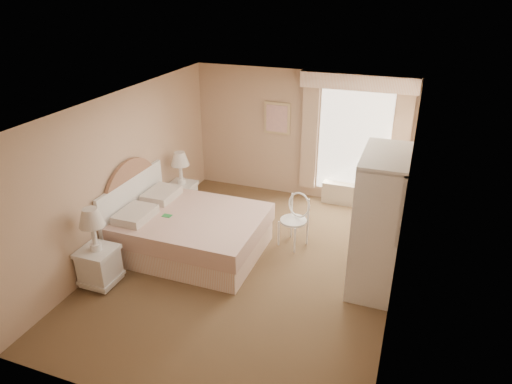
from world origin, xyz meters
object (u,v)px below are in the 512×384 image
at_px(cafe_chair, 296,216).
at_px(round_table, 378,210).
at_px(nightstand_far, 182,189).
at_px(armoire, 378,233).
at_px(nightstand_near, 98,257).
at_px(bed, 185,230).

bearing_deg(cafe_chair, round_table, 54.14).
bearing_deg(nightstand_far, armoire, -16.40).
distance_m(nightstand_far, cafe_chair, 2.36).
distance_m(nightstand_near, round_table, 4.51).
relative_size(bed, armoire, 1.12).
bearing_deg(bed, nightstand_far, 120.49).
bearing_deg(bed, armoire, 3.04).
height_order(nightstand_near, nightstand_far, nightstand_near).
height_order(round_table, armoire, armoire).
bearing_deg(nightstand_far, bed, -59.51).
xyz_separation_m(nightstand_near, nightstand_far, (-0.00, 2.46, -0.02)).
height_order(bed, armoire, armoire).
height_order(bed, nightstand_near, bed).
relative_size(nightstand_near, nightstand_far, 1.04).
xyz_separation_m(round_table, cafe_chair, (-1.23, -0.77, 0.05)).
bearing_deg(cafe_chair, nightstand_near, -116.85).
bearing_deg(armoire, cafe_chair, 154.49).
distance_m(nightstand_far, round_table, 3.56).
bearing_deg(round_table, bed, -151.04).
distance_m(bed, round_table, 3.22).
xyz_separation_m(cafe_chair, armoire, (1.33, -0.64, 0.30)).
bearing_deg(bed, nightstand_near, -120.61).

